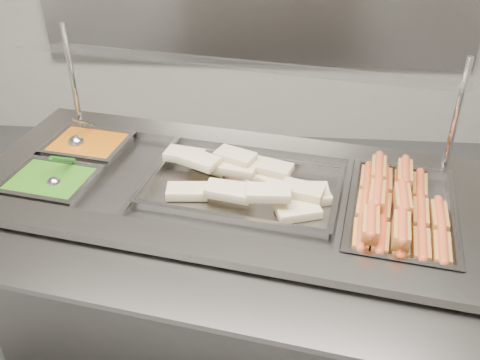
# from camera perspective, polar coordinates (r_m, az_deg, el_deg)

# --- Properties ---
(steam_counter) EXTENTS (2.00, 1.15, 0.90)m
(steam_counter) POSITION_cam_1_polar(r_m,az_deg,el_deg) (2.25, -1.25, -10.00)
(steam_counter) COLOR slate
(steam_counter) RESTS_ON ground
(tray_rail) EXTENTS (1.82, 0.67, 0.05)m
(tray_rail) POSITION_cam_1_polar(r_m,az_deg,el_deg) (1.62, -6.47, -11.42)
(tray_rail) COLOR gray
(tray_rail) RESTS_ON steam_counter
(sneeze_guard) EXTENTS (1.68, 0.58, 0.44)m
(sneeze_guard) POSITION_cam_1_polar(r_m,az_deg,el_deg) (1.99, 0.22, 11.86)
(sneeze_guard) COLOR silver
(sneeze_guard) RESTS_ON steam_counter
(pan_hotdogs) EXTENTS (0.43, 0.60, 0.10)m
(pan_hotdogs) POSITION_cam_1_polar(r_m,az_deg,el_deg) (1.94, 16.67, -3.95)
(pan_hotdogs) COLOR gray
(pan_hotdogs) RESTS_ON steam_counter
(pan_wraps) EXTENTS (0.74, 0.52, 0.07)m
(pan_wraps) POSITION_cam_1_polar(r_m,az_deg,el_deg) (1.97, 0.28, -1.24)
(pan_wraps) COLOR gray
(pan_wraps) RESTS_ON steam_counter
(pan_beans) EXTENTS (0.34, 0.29, 0.10)m
(pan_beans) POSITION_cam_1_polar(r_m,az_deg,el_deg) (2.34, -15.79, 2.96)
(pan_beans) COLOR gray
(pan_beans) RESTS_ON steam_counter
(pan_peas) EXTENTS (0.34, 0.29, 0.10)m
(pan_peas) POSITION_cam_1_polar(r_m,az_deg,el_deg) (2.13, -19.43, -0.86)
(pan_peas) COLOR gray
(pan_peas) RESTS_ON steam_counter
(hotdogs_in_buns) EXTENTS (0.35, 0.56, 0.12)m
(hotdogs_in_buns) POSITION_cam_1_polar(r_m,az_deg,el_deg) (1.91, 16.27, -2.90)
(hotdogs_in_buns) COLOR #96611F
(hotdogs_in_buns) RESTS_ON pan_hotdogs
(tortilla_wraps) EXTENTS (0.65, 0.42, 0.10)m
(tortilla_wraps) POSITION_cam_1_polar(r_m,az_deg,el_deg) (1.97, 0.87, 0.11)
(tortilla_wraps) COLOR tan
(tortilla_wraps) RESTS_ON pan_wraps
(ladle) EXTENTS (0.07, 0.19, 0.15)m
(ladle) POSITION_cam_1_polar(r_m,az_deg,el_deg) (2.32, -16.99, 3.91)
(ladle) COLOR silver
(ladle) RESTS_ON pan_beans
(serving_spoon) EXTENTS (0.06, 0.18, 0.14)m
(serving_spoon) POSITION_cam_1_polar(r_m,az_deg,el_deg) (2.09, -19.05, 0.08)
(serving_spoon) COLOR silver
(serving_spoon) RESTS_ON pan_peas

